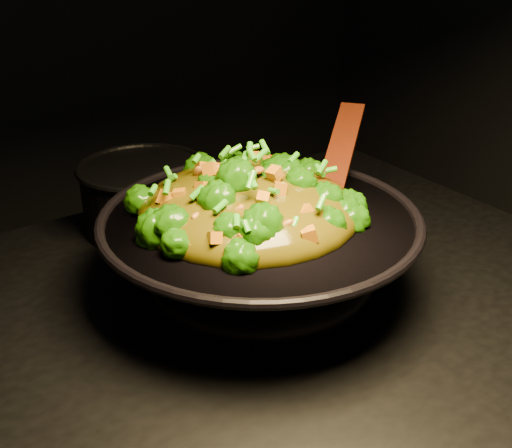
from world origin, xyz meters
TOP-DOWN VIEW (x-y plane):
  - wok at (0.04, 0.02)m, footprint 0.52×0.52m
  - stir_fry at (0.03, 0.04)m, footprint 0.42×0.42m
  - spatula at (0.22, 0.05)m, footprint 0.22×0.19m
  - back_pot at (-0.01, 0.32)m, footprint 0.28×0.28m

SIDE VIEW (x-z plane):
  - back_pot at x=-0.01m, z-range 0.90..1.03m
  - wok at x=0.04m, z-range 0.90..1.03m
  - spatula at x=0.22m, z-range 1.02..1.13m
  - stir_fry at x=0.03m, z-range 1.03..1.14m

